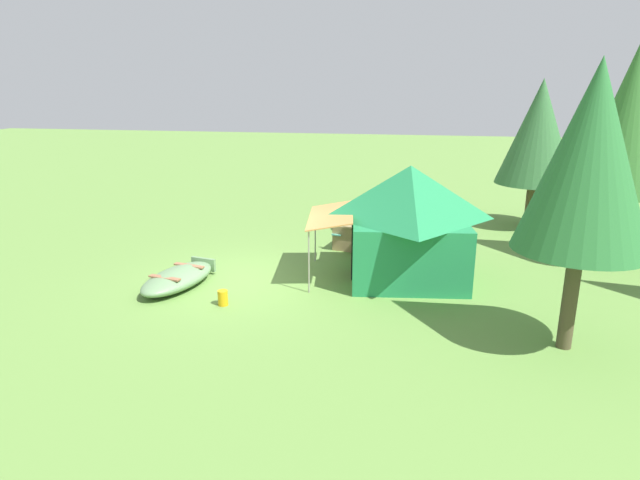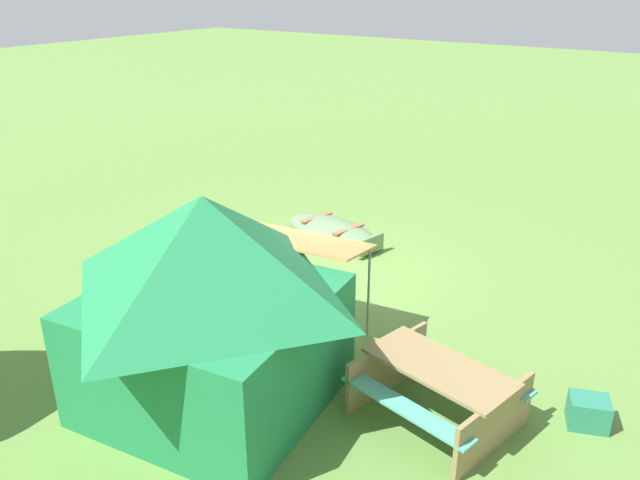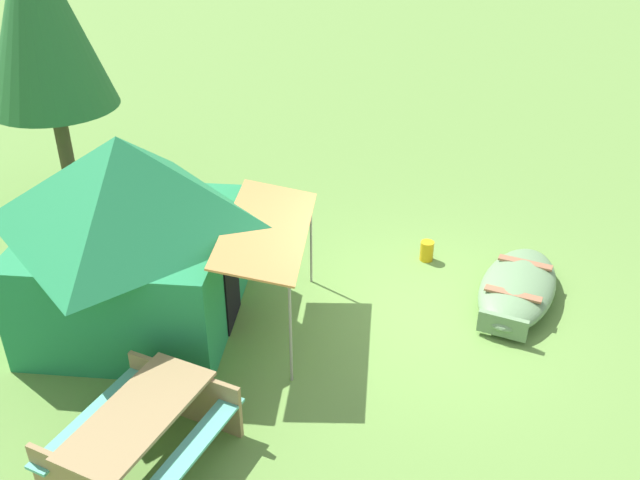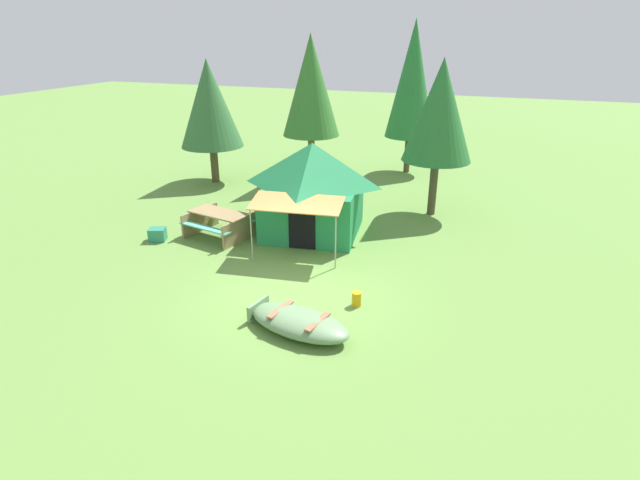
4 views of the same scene
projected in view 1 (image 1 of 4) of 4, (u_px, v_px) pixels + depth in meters
The scene contains 9 objects.
ground_plane at pixel (247, 281), 12.83m from camera, with size 80.00×80.00×0.00m, color #628C3F.
beached_rowboat at pixel (178, 278), 12.38m from camera, with size 2.43×1.48×0.42m.
canvas_cabin_tent at pixel (408, 221), 12.67m from camera, with size 3.25×4.11×2.74m.
picnic_table at pixel (367, 230), 15.50m from camera, with size 2.06×1.84×0.76m.
cooler_box at pixel (343, 225), 17.21m from camera, with size 0.46×0.37×0.37m, color #2B8062.
fuel_can at pixel (223, 298), 11.36m from camera, with size 0.22×0.22×0.33m, color gold.
pine_tree_back_right at pixel (630, 119), 12.99m from camera, with size 2.20×2.20×5.61m.
pine_tree_far_center at pixel (538, 133), 16.85m from camera, with size 2.43×2.43×4.73m.
pine_tree_side at pixel (590, 159), 8.65m from camera, with size 2.20×2.20×4.97m.
Camera 1 is at (11.50, 4.00, 4.53)m, focal length 29.99 mm.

